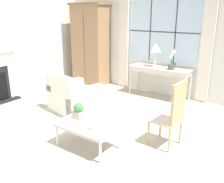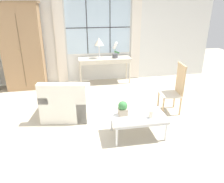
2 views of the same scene
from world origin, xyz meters
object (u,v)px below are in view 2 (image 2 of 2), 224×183
(side_chair_wooden, at_px, (176,87))
(coffee_table, at_px, (138,118))
(pillar_candle, at_px, (151,114))
(armchair_upholstered, at_px, (67,103))
(potted_plant_small, at_px, (123,108))
(armoire, at_px, (23,47))
(potted_orchid, at_px, (115,52))
(console_table, at_px, (105,61))
(table_lamp, at_px, (99,42))

(side_chair_wooden, xyz_separation_m, coffee_table, (-1.08, -0.80, -0.23))
(coffee_table, relative_size, pillar_candle, 6.49)
(armchair_upholstered, xyz_separation_m, potted_plant_small, (1.03, -0.95, 0.26))
(armoire, bearing_deg, potted_orchid, -0.37)
(console_table, distance_m, armchair_upholstered, 2.28)
(armchair_upholstered, xyz_separation_m, pillar_candle, (1.49, -1.15, 0.19))
(coffee_table, bearing_deg, potted_plant_small, 161.72)
(table_lamp, bearing_deg, armchair_upholstered, -116.34)
(side_chair_wooden, bearing_deg, table_lamp, 122.49)
(table_lamp, bearing_deg, console_table, -5.14)
(potted_orchid, xyz_separation_m, side_chair_wooden, (0.93, -2.15, -0.36))
(coffee_table, xyz_separation_m, pillar_candle, (0.20, -0.11, 0.11))
(armoire, xyz_separation_m, potted_orchid, (2.58, -0.02, -0.22))
(potted_orchid, relative_size, pillar_candle, 3.13)
(pillar_candle, bearing_deg, potted_orchid, 90.98)
(armchair_upholstered, bearing_deg, coffee_table, -38.85)
(console_table, xyz_separation_m, pillar_candle, (0.37, -3.10, -0.21))
(potted_plant_small, xyz_separation_m, pillar_candle, (0.47, -0.20, -0.07))
(potted_orchid, xyz_separation_m, coffee_table, (-0.15, -2.95, -0.59))
(table_lamp, bearing_deg, coffee_table, -83.78)
(pillar_candle, bearing_deg, potted_plant_small, 156.97)
(armoire, height_order, table_lamp, armoire)
(armoire, relative_size, side_chair_wooden, 2.12)
(armoire, relative_size, pillar_candle, 15.35)
(table_lamp, xyz_separation_m, potted_orchid, (0.47, -0.05, -0.29))
(armoire, bearing_deg, armchair_upholstered, -59.41)
(table_lamp, distance_m, potted_plant_small, 3.00)
(potted_orchid, bearing_deg, armchair_upholstered, -127.13)
(coffee_table, distance_m, potted_plant_small, 0.34)
(potted_orchid, relative_size, potted_plant_small, 1.79)
(table_lamp, height_order, potted_orchid, table_lamp)
(potted_orchid, xyz_separation_m, armchair_upholstered, (-1.44, -1.90, -0.67))
(potted_orchid, bearing_deg, console_table, 172.73)
(table_lamp, height_order, pillar_candle, table_lamp)
(console_table, xyz_separation_m, table_lamp, (-0.16, 0.01, 0.56))
(side_chair_wooden, bearing_deg, potted_orchid, 113.43)
(armoire, xyz_separation_m, coffee_table, (2.43, -2.96, -0.81))
(table_lamp, xyz_separation_m, armchair_upholstered, (-0.97, -1.96, -0.96))
(console_table, bearing_deg, pillar_candle, -83.23)
(coffee_table, bearing_deg, armchair_upholstered, 141.15)
(armchair_upholstered, height_order, coffee_table, armchair_upholstered)
(potted_plant_small, bearing_deg, pillar_candle, -23.03)
(armoire, height_order, side_chair_wooden, armoire)
(side_chair_wooden, bearing_deg, armchair_upholstered, 174.03)
(armoire, height_order, console_table, armoire)
(console_table, xyz_separation_m, coffee_table, (0.17, -2.99, -0.32))
(pillar_candle, bearing_deg, armoire, 130.54)
(console_table, relative_size, coffee_table, 1.56)
(table_lamp, height_order, coffee_table, table_lamp)
(armoire, distance_m, armchair_upholstered, 2.40)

